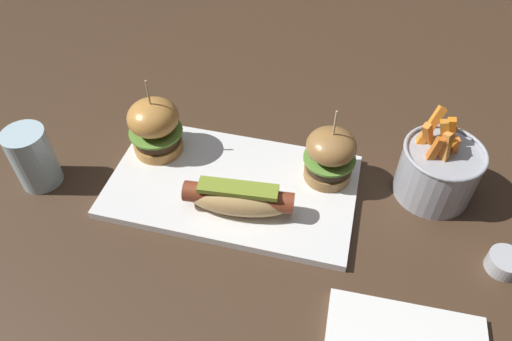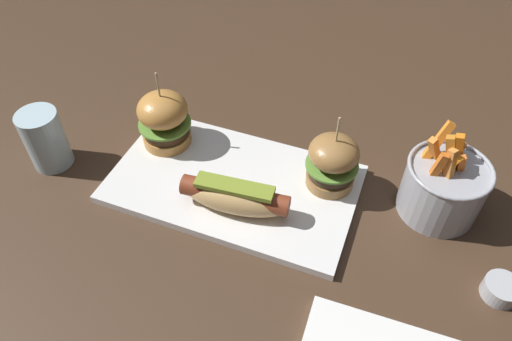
{
  "view_description": "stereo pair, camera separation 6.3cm",
  "coord_description": "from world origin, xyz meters",
  "views": [
    {
      "loc": [
        0.16,
        -0.5,
        0.59
      ],
      "look_at": [
        0.04,
        0.0,
        0.05
      ],
      "focal_mm": 33.45,
      "sensor_mm": 36.0,
      "label": 1
    },
    {
      "loc": [
        0.22,
        -0.48,
        0.59
      ],
      "look_at": [
        0.04,
        0.0,
        0.05
      ],
      "focal_mm": 33.45,
      "sensor_mm": 36.0,
      "label": 2
    }
  ],
  "objects": [
    {
      "name": "ground_plane",
      "position": [
        0.0,
        0.0,
        0.0
      ],
      "size": [
        3.0,
        3.0,
        0.0
      ],
      "primitive_type": "plane",
      "color": "#422D1E"
    },
    {
      "name": "sauce_ramekin",
      "position": [
        0.42,
        -0.05,
        0.01
      ],
      "size": [
        0.05,
        0.05,
        0.03
      ],
      "color": "#B7BABF",
      "rests_on": "ground"
    },
    {
      "name": "slider_right",
      "position": [
        0.15,
        0.05,
        0.06
      ],
      "size": [
        0.08,
        0.08,
        0.14
      ],
      "color": "olive",
      "rests_on": "platter_main"
    },
    {
      "name": "fries_bucket",
      "position": [
        0.32,
        0.07,
        0.05
      ],
      "size": [
        0.13,
        0.13,
        0.15
      ],
      "color": "#A8AAB2",
      "rests_on": "ground"
    },
    {
      "name": "water_glass",
      "position": [
        -0.31,
        -0.06,
        0.05
      ],
      "size": [
        0.07,
        0.07,
        0.1
      ],
      "primitive_type": "cylinder",
      "color": "silver",
      "rests_on": "ground"
    },
    {
      "name": "platter_main",
      "position": [
        0.0,
        0.0,
        0.01
      ],
      "size": [
        0.4,
        0.23,
        0.01
      ],
      "primitive_type": "cube",
      "color": "white",
      "rests_on": "ground"
    },
    {
      "name": "slider_left",
      "position": [
        -0.15,
        0.05,
        0.06
      ],
      "size": [
        0.09,
        0.09,
        0.14
      ],
      "color": "#C2833C",
      "rests_on": "platter_main"
    },
    {
      "name": "hot_dog",
      "position": [
        0.03,
        -0.05,
        0.04
      ],
      "size": [
        0.17,
        0.07,
        0.05
      ],
      "color": "tan",
      "rests_on": "platter_main"
    }
  ]
}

